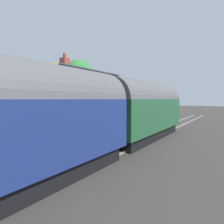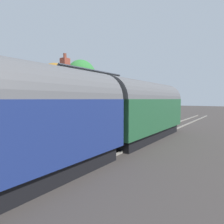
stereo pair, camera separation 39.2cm
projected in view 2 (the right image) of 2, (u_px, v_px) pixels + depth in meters
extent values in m
plane|color=#383330|center=(120.00, 142.00, 13.52)|extent=(160.00, 160.00, 0.00)
cube|color=#A39B8C|center=(82.00, 130.00, 15.56)|extent=(32.00, 5.28, 0.98)
cube|color=beige|center=(106.00, 127.00, 14.13)|extent=(32.00, 0.36, 0.02)
cube|color=gray|center=(141.00, 144.00, 12.60)|extent=(52.00, 0.08, 0.14)
cube|color=gray|center=(122.00, 141.00, 13.42)|extent=(52.00, 0.08, 0.14)
cube|color=black|center=(145.00, 134.00, 14.74)|extent=(8.87, 2.29, 0.70)
cube|color=#1E4C2D|center=(145.00, 114.00, 14.64)|extent=(9.64, 2.70, 2.30)
cylinder|color=#515154|center=(145.00, 99.00, 14.57)|extent=(9.64, 2.65, 2.65)
cube|color=black|center=(129.00, 110.00, 15.40)|extent=(8.19, 0.03, 0.80)
cylinder|color=black|center=(159.00, 129.00, 17.11)|extent=(0.70, 2.16, 0.70)
cylinder|color=black|center=(125.00, 140.00, 12.38)|extent=(0.70, 2.16, 0.70)
cube|color=black|center=(167.00, 107.00, 18.58)|extent=(0.04, 2.16, 0.90)
cylinder|color=#F2EDCC|center=(166.00, 117.00, 18.66)|extent=(0.06, 0.24, 0.24)
cube|color=red|center=(166.00, 122.00, 18.73)|extent=(0.16, 2.56, 0.24)
cube|color=black|center=(27.00, 174.00, 6.81)|extent=(8.03, 2.29, 0.70)
cube|color=navy|center=(25.00, 132.00, 6.71)|extent=(8.73, 2.70, 2.30)
cylinder|color=#515154|center=(24.00, 99.00, 6.63)|extent=(8.73, 2.65, 2.65)
cube|color=black|center=(5.00, 121.00, 7.47)|extent=(7.42, 0.03, 0.80)
cylinder|color=black|center=(79.00, 156.00, 8.96)|extent=(0.70, 2.16, 0.70)
cube|color=silver|center=(79.00, 106.00, 16.01)|extent=(6.54, 3.47, 2.82)
cube|color=#2D3038|center=(86.00, 81.00, 15.38)|extent=(7.04, 2.00, 1.56)
cube|color=#2D3038|center=(71.00, 82.00, 16.37)|extent=(7.04, 2.00, 1.56)
cylinder|color=#2D3038|center=(78.00, 73.00, 15.83)|extent=(7.04, 0.16, 0.16)
cube|color=brown|center=(65.00, 74.00, 14.70)|extent=(0.56, 0.56, 2.29)
cylinder|color=brown|center=(65.00, 56.00, 14.61)|extent=(0.24, 0.24, 0.36)
cube|color=slate|center=(93.00, 112.00, 14.81)|extent=(0.90, 0.06, 2.10)
cube|color=slate|center=(80.00, 104.00, 13.62)|extent=(0.80, 0.05, 1.10)
cube|color=slate|center=(104.00, 103.00, 15.91)|extent=(0.80, 0.05, 1.10)
cube|color=teal|center=(127.00, 114.00, 20.33)|extent=(1.42, 0.46, 0.06)
cube|color=teal|center=(128.00, 112.00, 20.20)|extent=(1.40, 0.17, 0.40)
cube|color=black|center=(124.00, 117.00, 19.90)|extent=(0.08, 0.36, 0.44)
cube|color=black|center=(129.00, 116.00, 20.79)|extent=(0.08, 0.36, 0.44)
cube|color=teal|center=(146.00, 112.00, 23.92)|extent=(1.41, 0.44, 0.06)
cube|color=teal|center=(148.00, 110.00, 23.80)|extent=(1.40, 0.15, 0.40)
cube|color=black|center=(144.00, 114.00, 23.49)|extent=(0.07, 0.36, 0.44)
cube|color=black|center=(148.00, 113.00, 24.38)|extent=(0.07, 0.36, 0.44)
cylinder|color=#9E5138|center=(136.00, 115.00, 22.09)|extent=(0.32, 0.32, 0.37)
ellipsoid|color=#4C8C2D|center=(136.00, 112.00, 22.07)|extent=(0.35, 0.35, 0.28)
cylinder|color=gray|center=(15.00, 131.00, 11.06)|extent=(0.35, 0.35, 0.34)
ellipsoid|color=#4C8C2D|center=(15.00, 126.00, 11.04)|extent=(0.37, 0.37, 0.30)
cone|color=black|center=(107.00, 122.00, 15.15)|extent=(0.38, 0.38, 0.37)
cylinder|color=black|center=(107.00, 124.00, 15.16)|extent=(0.21, 0.21, 0.06)
ellipsoid|color=olive|center=(107.00, 118.00, 15.13)|extent=(0.43, 0.43, 0.44)
cone|color=#ED3975|center=(107.00, 116.00, 15.12)|extent=(0.10, 0.10, 0.17)
cone|color=gray|center=(44.00, 130.00, 11.20)|extent=(0.33, 0.33, 0.42)
cylinder|color=gray|center=(44.00, 133.00, 11.21)|extent=(0.18, 0.18, 0.06)
ellipsoid|color=olive|center=(44.00, 124.00, 11.17)|extent=(0.38, 0.38, 0.34)
cone|color=#BD2C71|center=(44.00, 122.00, 11.16)|extent=(0.08, 0.08, 0.15)
cylinder|color=gray|center=(3.00, 129.00, 12.01)|extent=(0.37, 0.37, 0.34)
ellipsoid|color=olive|center=(2.00, 123.00, 11.98)|extent=(0.53, 0.53, 0.60)
cylinder|color=black|center=(149.00, 104.00, 22.16)|extent=(0.10, 0.10, 2.92)
cylinder|color=black|center=(149.00, 93.00, 22.07)|extent=(0.05, 0.50, 0.05)
cube|color=beige|center=(149.00, 90.00, 22.05)|extent=(0.24, 0.24, 0.32)
cone|color=black|center=(149.00, 88.00, 22.04)|extent=(0.32, 0.32, 0.14)
cylinder|color=black|center=(8.00, 131.00, 8.98)|extent=(0.06, 0.06, 1.10)
cylinder|color=black|center=(20.00, 129.00, 9.47)|extent=(0.06, 0.06, 1.10)
cube|color=maroon|center=(14.00, 114.00, 9.17)|extent=(0.90, 0.06, 0.44)
cube|color=black|center=(14.00, 114.00, 9.17)|extent=(0.96, 0.03, 0.50)
cylinder|color=#4C3828|center=(81.00, 106.00, 26.88)|extent=(0.39, 0.39, 4.12)
ellipsoid|color=#2D7233|center=(81.00, 78.00, 26.62)|extent=(4.33, 4.20, 5.03)
cylinder|color=#4C3828|center=(56.00, 113.00, 21.13)|extent=(0.43, 0.43, 2.97)
ellipsoid|color=olive|center=(55.00, 85.00, 20.92)|extent=(4.06, 4.34, 4.61)
cylinder|color=#4C3828|center=(20.00, 115.00, 19.81)|extent=(0.41, 0.41, 2.68)
ellipsoid|color=olive|center=(20.00, 89.00, 19.63)|extent=(3.24, 3.49, 4.00)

